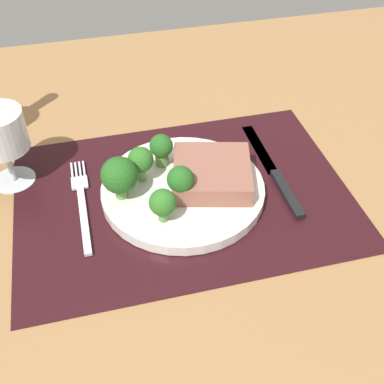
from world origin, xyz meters
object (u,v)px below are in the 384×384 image
(fork, at_px, (82,203))
(knife, at_px, (276,174))
(plate, at_px, (183,190))
(wine_glass, at_px, (0,135))
(steak, at_px, (211,171))

(fork, bearing_deg, knife, -4.56)
(plate, relative_size, fork, 1.22)
(fork, distance_m, wine_glass, 0.15)
(plate, bearing_deg, knife, 2.10)
(wine_glass, bearing_deg, plate, -21.53)
(plate, distance_m, steak, 0.05)
(steak, distance_m, wine_glass, 0.30)
(wine_glass, bearing_deg, steak, -17.57)
(plate, xyz_separation_m, fork, (-0.14, 0.01, -0.01))
(plate, bearing_deg, steak, 6.65)
(plate, xyz_separation_m, knife, (0.15, 0.01, -0.00))
(plate, height_order, wine_glass, wine_glass)
(fork, relative_size, wine_glass, 1.60)
(plate, relative_size, steak, 2.14)
(steak, bearing_deg, plate, -173.35)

